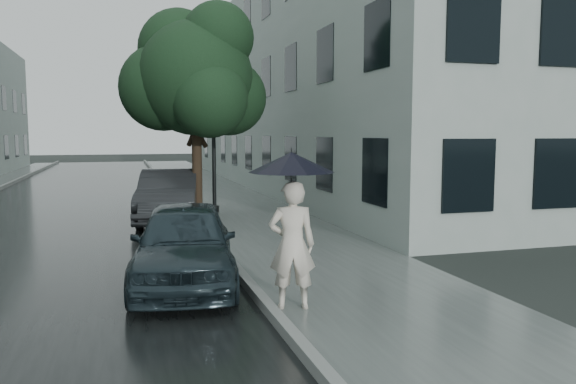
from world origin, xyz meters
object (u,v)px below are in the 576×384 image
object	(u,v)px
street_tree	(195,77)
car_far	(169,195)
car_near	(184,243)
pedestrian	(292,245)
lamp_post	(209,110)

from	to	relation	value
street_tree	car_far	bearing A→B (deg)	171.10
car_far	car_near	bearing A→B (deg)	-83.71
pedestrian	lamp_post	size ratio (longest dim) A/B	0.32
car_far	lamp_post	bearing A→B (deg)	57.86
street_tree	car_far	size ratio (longest dim) A/B	1.37
street_tree	car_near	size ratio (longest dim) A/B	1.51
lamp_post	car_near	xyz separation A→B (m)	(-1.67, -8.32, -2.50)
street_tree	lamp_post	size ratio (longest dim) A/B	1.07
street_tree	lamp_post	world-z (taller)	street_tree
pedestrian	car_far	size ratio (longest dim) A/B	0.41
car_near	car_far	size ratio (longest dim) A/B	0.91
street_tree	car_far	distance (m)	3.36
lamp_post	car_near	bearing A→B (deg)	-83.97
car_near	pedestrian	bearing A→B (deg)	-45.37
pedestrian	street_tree	distance (m)	8.92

